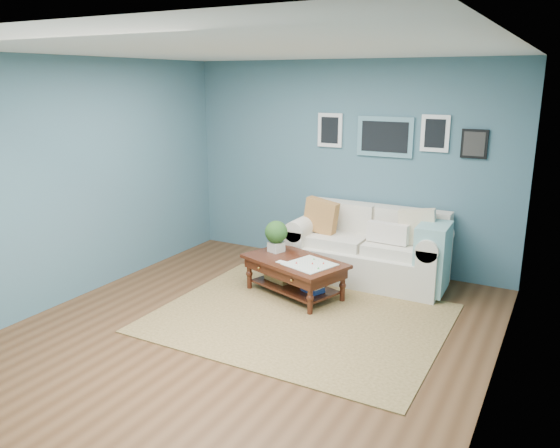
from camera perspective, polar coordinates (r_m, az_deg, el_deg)
The scene contains 4 objects.
room_shell at distance 5.14m, azimuth -3.07°, elevation 2.62°, with size 5.00×5.02×2.70m.
area_rug at distance 5.86m, azimuth 2.04°, elevation -9.78°, with size 2.94×2.35×0.01m, color brown.
loveseat at distance 6.88m, azimuth 9.89°, elevation -2.59°, with size 1.95×0.89×1.00m.
coffee_table at distance 6.37m, azimuth 1.20°, elevation -4.23°, with size 1.33×1.02×0.82m.
Camera 1 is at (2.65, -4.22, 2.45)m, focal length 35.00 mm.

